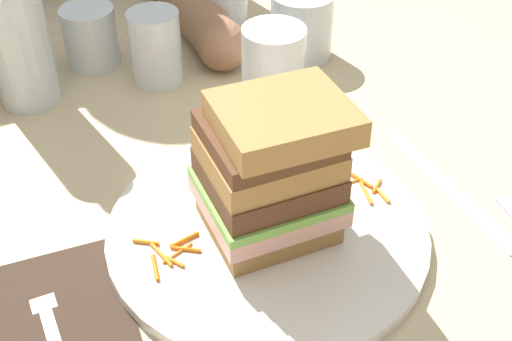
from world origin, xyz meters
TOP-DOWN VIEW (x-y plane):
  - ground_plane at (0.00, 0.00)m, footprint 3.00×3.00m
  - main_plate at (0.00, 0.01)m, footprint 0.29×0.29m
  - sandwich at (0.00, 0.01)m, footprint 0.11×0.11m
  - carrot_shred_0 at (-0.08, 0.01)m, footprint 0.03×0.01m
  - carrot_shred_1 at (-0.09, 0.00)m, footprint 0.01×0.02m
  - carrot_shred_2 at (-0.11, 0.03)m, footprint 0.02×0.02m
  - carrot_shred_3 at (-0.11, -0.00)m, footprint 0.01×0.03m
  - carrot_shred_4 at (-0.08, 0.01)m, footprint 0.02×0.02m
  - carrot_shred_5 at (-0.07, 0.02)m, footprint 0.03×0.01m
  - carrot_shred_6 at (-0.10, 0.01)m, footprint 0.01×0.03m
  - carrot_shred_7 at (0.12, 0.01)m, footprint 0.02×0.02m
  - carrot_shred_8 at (0.11, 0.03)m, footprint 0.01×0.03m
  - carrot_shred_9 at (0.10, 0.01)m, footprint 0.01×0.03m
  - carrot_shred_10 at (0.11, 0.00)m, footprint 0.00×0.02m
  - carrot_shred_11 at (0.10, 0.03)m, footprint 0.03×0.00m
  - napkin_dark at (-0.20, 0.00)m, footprint 0.14×0.14m
  - fork at (-0.20, -0.02)m, footprint 0.02×0.17m
  - knife at (0.19, -0.01)m, footprint 0.02×0.20m
  - juice_glass at (0.10, 0.22)m, footprint 0.07×0.07m
  - empty_tumbler_0 at (-0.01, 0.31)m, footprint 0.06×0.06m
  - empty_tumbler_1 at (0.11, 0.39)m, footprint 0.06×0.06m
  - empty_tumbler_2 at (-0.07, 0.38)m, footprint 0.07×0.07m
  - empty_tumbler_3 at (0.18, 0.29)m, footprint 0.08×0.08m

SIDE VIEW (x-z plane):
  - ground_plane at x=0.00m, z-range 0.00..0.00m
  - napkin_dark at x=-0.20m, z-range 0.00..0.00m
  - knife at x=0.19m, z-range 0.00..0.00m
  - fork at x=-0.20m, z-range 0.00..0.01m
  - main_plate at x=0.00m, z-range 0.00..0.01m
  - carrot_shred_11 at x=0.10m, z-range 0.01..0.02m
  - carrot_shred_0 at x=-0.08m, z-range 0.01..0.02m
  - carrot_shred_7 at x=0.12m, z-range 0.01..0.02m
  - carrot_shred_1 at x=-0.09m, z-range 0.01..0.02m
  - carrot_shred_6 at x=-0.10m, z-range 0.01..0.02m
  - carrot_shred_4 at x=-0.08m, z-range 0.01..0.02m
  - carrot_shred_9 at x=0.10m, z-range 0.01..0.02m
  - carrot_shred_3 at x=-0.11m, z-range 0.01..0.02m
  - carrot_shred_8 at x=0.11m, z-range 0.01..0.02m
  - carrot_shred_2 at x=-0.11m, z-range 0.01..0.02m
  - carrot_shred_10 at x=0.11m, z-range 0.01..0.02m
  - carrot_shred_5 at x=-0.07m, z-range 0.01..0.02m
  - empty_tumbler_2 at x=-0.07m, z-range 0.00..0.07m
  - juice_glass at x=0.10m, z-range 0.00..0.08m
  - empty_tumbler_1 at x=0.11m, z-range 0.00..0.08m
  - empty_tumbler_3 at x=0.18m, z-range 0.00..0.08m
  - empty_tumbler_0 at x=-0.01m, z-range 0.00..0.09m
  - sandwich at x=0.00m, z-range 0.01..0.14m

